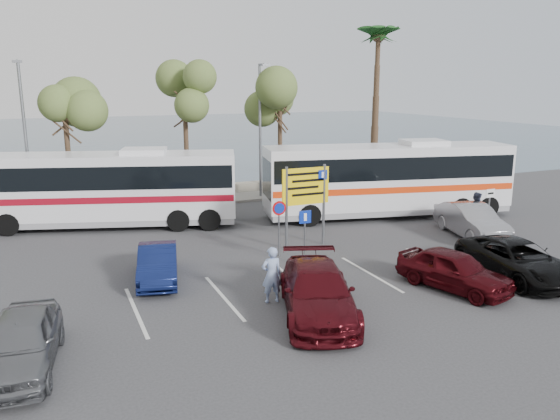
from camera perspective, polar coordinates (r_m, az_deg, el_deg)
name	(u,v)px	position (r m, az deg, el deg)	size (l,w,h in m)	color
ground	(318,272)	(21.01, 4.02, -6.45)	(120.00, 120.00, 0.00)	#343437
kerb_strip	(213,200)	(33.57, -7.06, 1.07)	(44.00, 2.40, 0.15)	gray
seawall	(204,190)	(35.41, -8.00, 2.05)	(48.00, 0.80, 0.60)	gray
sea	(115,136)	(78.39, -16.81, 7.44)	(140.00, 140.00, 0.00)	#415D68
tree_left	(64,103)	(31.56, -21.66, 10.36)	(3.20, 3.20, 7.20)	#382619
tree_mid	(184,90)	(32.46, -9.99, 12.28)	(3.20, 3.20, 8.00)	#382619
tree_right	(280,97)	(34.39, 0.00, 11.69)	(3.20, 3.20, 7.40)	#382619
palm_tree	(378,38)	(37.83, 10.23, 17.24)	(4.80, 4.80, 11.20)	#382619
street_lamp_left	(25,132)	(31.15, -25.10, 7.43)	(0.45, 1.15, 8.01)	slate
street_lamp_right	(261,124)	(33.45, -2.05, 8.96)	(0.45, 1.15, 8.01)	slate
direction_sign	(306,192)	(23.56, 2.70, 1.85)	(2.20, 0.12, 3.60)	slate
sign_no_stop	(279,219)	(22.37, -0.10, -0.99)	(0.60, 0.08, 2.35)	slate
sign_parking	(305,230)	(21.16, 2.61, -2.12)	(0.50, 0.07, 2.25)	slate
sign_taxi	(489,205)	(27.48, 21.01, 0.46)	(0.50, 0.07, 2.20)	slate
lane_markings	(303,285)	(19.69, 2.40, -7.79)	(12.02, 4.20, 0.01)	silver
coach_bus_left	(107,191)	(28.29, -17.60, 1.89)	(12.78, 6.36, 3.91)	silver
coach_bus_right	(387,182)	(29.72, 11.16, 2.93)	(13.40, 5.54, 4.08)	silver
car_silver_a	(20,343)	(15.41, -25.50, -12.39)	(1.72, 4.27, 1.46)	slate
car_blue	(158,264)	(20.36, -12.64, -5.49)	(1.36, 3.90, 1.29)	#101B4D
car_maroon	(318,292)	(17.04, 3.94, -8.52)	(2.12, 5.21, 1.51)	#490C12
car_red	(454,270)	(20.00, 17.71, -5.98)	(1.65, 4.09, 1.39)	#3F090D
suv_black	(517,260)	(21.94, 23.56, -4.79)	(2.30, 5.00, 1.39)	black
car_silver_b	(472,221)	(26.95, 19.39, -1.07)	(1.62, 4.65, 1.53)	gray
pedestrian_near	(272,275)	(17.88, -0.88, -6.78)	(0.69, 0.45, 1.89)	#8BA0CB
pedestrian_far	(475,211)	(28.14, 19.75, -0.13)	(0.93, 0.72, 1.90)	#353A50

